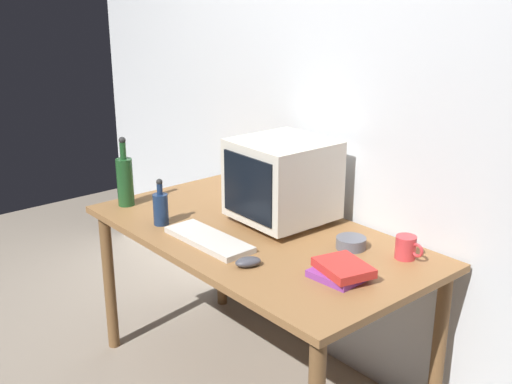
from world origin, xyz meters
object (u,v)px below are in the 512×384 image
keyboard (209,240)px  book_stack (341,270)px  mug (406,247)px  crt_monitor (282,180)px  cd_spindle (351,243)px  bottle_short (161,208)px  computer_mouse (248,262)px  bottle_tall (125,180)px

keyboard → book_stack: bearing=15.5°
mug → keyboard: bearing=-141.9°
crt_monitor → cd_spindle: bearing=2.5°
mug → cd_spindle: (-0.20, -0.09, -0.02)m
bottle_short → book_stack: size_ratio=0.91×
crt_monitor → cd_spindle: (0.39, 0.02, -0.17)m
bottle_short → book_stack: bearing=13.6°
computer_mouse → mug: mug is taller
computer_mouse → book_stack: (0.29, 0.19, 0.01)m
crt_monitor → bottle_short: crt_monitor is taller
crt_monitor → cd_spindle: 0.42m
computer_mouse → mug: (0.34, 0.51, 0.03)m
keyboard → mug: (0.62, 0.48, 0.03)m
bottle_short → crt_monitor: bearing=52.4°
bottle_tall → cd_spindle: (1.03, 0.43, -0.10)m
cd_spindle → keyboard: bearing=-136.2°
crt_monitor → cd_spindle: crt_monitor is taller
computer_mouse → book_stack: size_ratio=0.44×
crt_monitor → mug: size_ratio=3.31×
bottle_tall → bottle_short: 0.32m
cd_spindle → computer_mouse: bearing=-107.8°
computer_mouse → book_stack: bearing=53.8°
bottle_tall → book_stack: bottle_tall is taller
computer_mouse → bottle_tall: bottle_tall is taller
bottle_tall → cd_spindle: size_ratio=2.77×
computer_mouse → cd_spindle: bearing=92.2°
keyboard → bottle_short: bearing=-173.8°
book_stack → crt_monitor: bearing=158.9°
crt_monitor → computer_mouse: (0.25, -0.40, -0.17)m
bottle_short → mug: bottle_short is taller
crt_monitor → bottle_tall: size_ratio=1.20×
crt_monitor → bottle_tall: (-0.64, -0.41, -0.07)m
keyboard → cd_spindle: bearing=42.6°
mug → book_stack: bearing=-98.5°
book_stack → mug: (0.05, 0.31, 0.02)m
bottle_tall → mug: (1.23, 0.51, -0.08)m
bottle_tall → book_stack: 1.21m
book_stack → mug: mug is taller
bottle_tall → bottle_short: (0.32, -0.01, -0.05)m
bottle_tall → cd_spindle: bearing=22.5°
keyboard → cd_spindle: cd_spindle is taller
keyboard → book_stack: 0.59m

